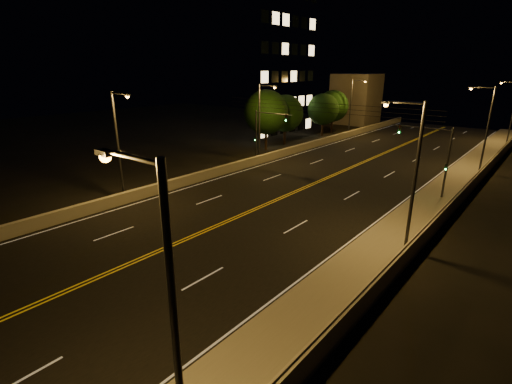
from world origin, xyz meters
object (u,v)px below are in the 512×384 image
Objects in this scene: streetlight_0 at (167,314)px; streetlight_6 at (352,104)px; streetlight_3 at (512,109)px; tree_0 at (266,112)px; streetlight_1 at (411,168)px; streetlight_2 at (485,124)px; streetlight_4 at (119,140)px; tree_2 at (323,109)px; streetlight_5 at (261,118)px; traffic_signal_right at (436,154)px; tree_1 at (285,113)px; traffic_signal_left at (263,131)px; tree_3 at (333,106)px; building_tower at (231,39)px.

streetlight_0 is 1.00× the size of streetlight_6.
streetlight_6 is (-21.44, -7.45, 0.00)m from streetlight_3.
tree_0 is at bearing -102.21° from streetlight_6.
streetlight_0 and streetlight_3 have the same top height.
streetlight_1 is 1.00× the size of streetlight_2.
tree_2 is (-3.50, 39.26, -0.88)m from streetlight_4.
streetlight_1 is 41.57m from tree_2.
streetlight_5 reaches higher than traffic_signal_right.
tree_1 is at bearing -93.54° from tree_2.
traffic_signal_left is 0.86× the size of tree_1.
tree_2 is 4.09m from tree_3.
streetlight_2 reaches higher than traffic_signal_left.
tree_1 reaches higher than tree_2.
tree_2 is at bearing 137.08° from traffic_signal_right.
traffic_signal_left is at bearing -78.97° from tree_3.
building_tower reaches higher than streetlight_6.
tree_2 reaches higher than traffic_signal_left.
traffic_signal_left is 0.90× the size of tree_2.
streetlight_2 and streetlight_5 have the same top height.
tree_0 is at bearing 123.43° from streetlight_5.
streetlight_5 reaches higher than tree_1.
streetlight_5 is 1.46× the size of traffic_signal_left.
tree_0 is at bearing -29.64° from building_tower.
streetlight_2 is at bearing -90.00° from streetlight_3.
streetlight_2 is at bearing 30.43° from traffic_signal_left.
building_tower is 20.70m from tree_3.
streetlight_4 is at bearing -93.63° from traffic_signal_left.
tree_2 is at bearing 116.12° from streetlight_0.
traffic_signal_right is 18.83m from traffic_signal_left.
traffic_signal_right is 0.85× the size of tree_3.
tree_3 is at bearing 90.02° from tree_0.
streetlight_4 is (-21.44, -6.01, 0.00)m from streetlight_1.
streetlight_4 is 42.64m from streetlight_6.
streetlight_1 is at bearing -29.39° from traffic_signal_left.
streetlight_3 is (0.00, 61.72, 0.00)m from streetlight_0.
streetlight_4 is at bearing -61.30° from building_tower.
building_tower is at bearing -155.58° from streetlight_3.
tree_3 is at bearing 96.07° from tree_2.
streetlight_3 reaches higher than tree_3.
streetlight_1 is 44.08m from streetlight_3.
traffic_signal_right is 26.79m from tree_1.
streetlight_5 is (-21.44, -10.87, 0.00)m from streetlight_2.
streetlight_3 is 36.05m from tree_0.
streetlight_5 is at bearing -80.41° from tree_2.
streetlight_2 is 1.00× the size of streetlight_4.
streetlight_2 is at bearing 10.98° from tree_0.
building_tower reaches higher than tree_0.
streetlight_0 reaches higher than tree_1.
streetlight_2 is 12.12m from traffic_signal_right.
traffic_signal_left is 0.77× the size of tree_0.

